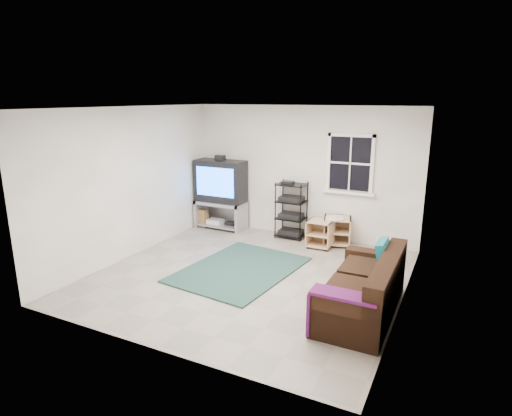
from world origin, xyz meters
The scene contains 8 objects.
room centered at (0.95, 2.27, 1.48)m, with size 4.60×4.62×4.60m.
tv_unit centered at (-1.71, 2.01, 0.87)m, with size 1.07×0.54×1.58m.
av_rack centered at (-0.13, 2.07, 0.49)m, with size 0.57×0.41×1.14m.
side_table_left centered at (0.59, 1.80, 0.28)m, with size 0.45×0.45×0.52m.
side_table_right centered at (0.82, 2.06, 0.32)m, with size 0.60×0.60×0.57m.
sofa centered at (1.89, -0.41, 0.30)m, with size 0.83×1.88×0.86m.
shag_rug centered at (-0.24, 0.12, 0.01)m, with size 1.57×2.16×0.03m, color black.
paper_bag centered at (-2.16, 1.90, 0.19)m, with size 0.27×0.17×0.39m, color olive.
Camera 1 is at (2.90, -5.61, 2.75)m, focal length 30.00 mm.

